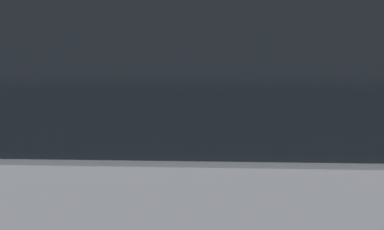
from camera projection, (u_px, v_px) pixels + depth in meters
The scene contains 5 objects.
parking_meter at pixel (258, 95), 3.70m from camera, with size 0.17×0.18×1.47m.
pedestrian_at_meter at pixel (174, 122), 3.87m from camera, with size 0.62×0.54×1.60m.
parked_sedan_white at pixel (214, 199), 2.32m from camera, with size 4.62×1.87×1.76m.
background_railing at pixel (253, 119), 5.42m from camera, with size 24.06×0.06×1.14m.
backdrop_wall at pixel (256, 66), 8.99m from camera, with size 32.00×0.50×2.83m, color #ADA38E.
Camera 1 is at (0.06, -3.46, 1.33)m, focal length 60.89 mm.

